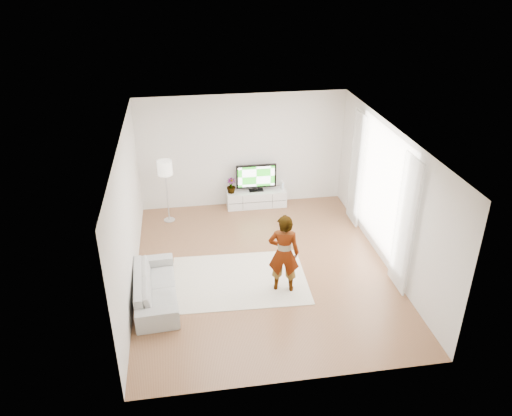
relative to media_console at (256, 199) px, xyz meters
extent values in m
plane|color=#8D6140|center=(-0.31, -2.76, -0.21)|extent=(6.00, 6.00, 0.00)
plane|color=white|center=(-0.31, -2.76, 2.59)|extent=(6.00, 6.00, 0.00)
cube|color=silver|center=(-2.81, -2.76, 1.19)|extent=(0.02, 6.00, 2.80)
cube|color=silver|center=(2.19, -2.76, 1.19)|extent=(0.02, 6.00, 2.80)
cube|color=silver|center=(-0.31, 0.24, 1.19)|extent=(5.00, 0.02, 2.80)
cube|color=silver|center=(-0.31, -5.76, 1.19)|extent=(5.00, 0.02, 2.80)
cube|color=white|center=(2.17, -2.46, 1.24)|extent=(0.01, 2.60, 2.50)
cube|color=white|center=(2.09, -3.76, 1.14)|extent=(0.04, 0.70, 2.60)
cube|color=white|center=(2.09, -1.16, 1.14)|extent=(0.04, 0.70, 2.60)
cube|color=silver|center=(0.00, 0.00, 0.00)|extent=(1.47, 0.41, 0.41)
cube|color=black|center=(0.00, -0.21, 0.00)|extent=(1.43, 0.00, 0.01)
cube|color=black|center=(-0.37, -0.21, 0.00)|extent=(0.01, 0.00, 0.36)
cube|color=black|center=(0.37, -0.21, 0.00)|extent=(0.01, 0.00, 0.36)
cube|color=black|center=(0.00, 0.03, 0.22)|extent=(0.35, 0.19, 0.02)
cube|color=black|center=(0.00, 0.03, 0.26)|extent=(0.07, 0.04, 0.07)
cube|color=black|center=(0.00, 0.03, 0.60)|extent=(0.99, 0.05, 0.60)
cube|color=green|center=(0.00, 0.00, 0.60)|extent=(0.90, 0.01, 0.51)
cube|color=white|center=(0.64, 0.00, 0.32)|extent=(0.08, 0.17, 0.22)
cube|color=#4CB2FF|center=(0.64, -0.08, 0.34)|extent=(0.01, 0.00, 0.12)
imported|color=#3F7238|center=(-0.63, 0.00, 0.40)|extent=(0.24, 0.24, 0.38)
cube|color=beige|center=(-0.82, -3.08, -0.20)|extent=(2.66, 1.96, 0.01)
imported|color=#334772|center=(-0.04, -3.50, 0.59)|extent=(0.65, 0.51, 1.57)
imported|color=#A7A7A2|center=(-2.40, -3.45, 0.07)|extent=(0.84, 1.93, 0.55)
cylinder|color=silver|center=(-2.16, -0.42, -0.20)|extent=(0.26, 0.26, 0.02)
cylinder|color=silver|center=(-2.16, -0.42, 0.39)|extent=(0.03, 0.03, 1.17)
cylinder|color=white|center=(-2.16, -0.42, 1.14)|extent=(0.34, 0.34, 0.33)
camera|label=1|loc=(-1.74, -11.03, 5.49)|focal=35.00mm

